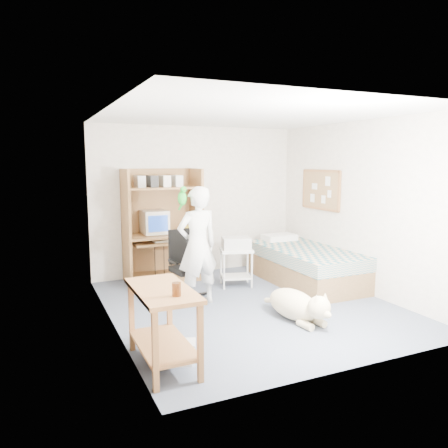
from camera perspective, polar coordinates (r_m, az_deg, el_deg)
name	(u,v)px	position (r m, az deg, el deg)	size (l,w,h in m)	color
floor	(250,305)	(5.97, 3.41, -10.54)	(4.00, 4.00, 0.00)	#464D5F
wall_back	(197,200)	(7.52, -3.60, 3.09)	(3.60, 0.02, 2.50)	beige
wall_right	(359,207)	(6.72, 17.24, 2.13)	(0.02, 4.00, 2.50)	beige
wall_left	(110,221)	(5.12, -14.63, 0.44)	(0.02, 4.00, 2.50)	beige
ceiling	(252,115)	(5.69, 3.63, 14.06)	(3.60, 4.00, 0.02)	white
computer_hutch	(162,230)	(7.10, -8.11, -0.76)	(1.20, 0.63, 1.80)	brown
bed	(305,265)	(7.05, 10.52, -5.29)	(1.02, 2.02, 0.66)	brown
side_desk	(163,315)	(4.21, -7.99, -11.68)	(0.50, 1.00, 0.75)	brown
corkboard	(321,190)	(7.38, 12.52, 4.38)	(0.04, 0.94, 0.66)	olive
office_chair	(186,274)	(6.19, -4.93, -6.56)	(0.54, 0.54, 0.96)	black
person	(198,246)	(5.83, -3.47, -2.89)	(0.58, 0.38, 1.59)	silver
parrot	(182,197)	(5.69, -5.46, 3.53)	(0.12, 0.21, 0.32)	#188313
dog	(297,305)	(5.45, 9.51, -10.36)	(0.48, 1.18, 0.44)	beige
printer_cart	(236,261)	(6.76, 1.59, -4.90)	(0.57, 0.51, 0.58)	silver
printer	(236,243)	(6.70, 1.60, -2.52)	(0.42, 0.32, 0.18)	#B6B6B1
crt_monitor	(154,222)	(7.06, -9.09, 0.26)	(0.40, 0.43, 0.37)	beige
keyboard	(167,240)	(6.99, -7.41, -2.15)	(0.45, 0.16, 0.03)	beige
pencil_cup	(187,229)	(7.14, -4.86, -0.67)	(0.08, 0.08, 0.12)	gold
drink_glass	(177,289)	(3.87, -6.22, -8.47)	(0.08, 0.08, 0.12)	#43200A
floor_box_a	(178,358)	(4.39, -6.06, -17.05)	(0.25, 0.20, 0.10)	silver
floor_box_b	(187,345)	(4.67, -4.92, -15.52)	(0.18, 0.22, 0.08)	#B8B8B3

